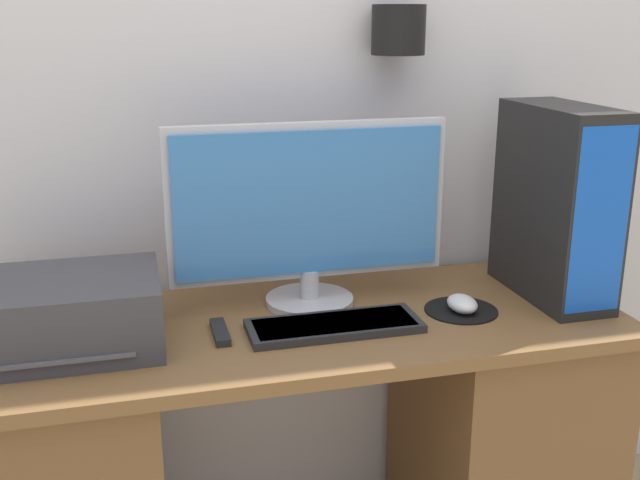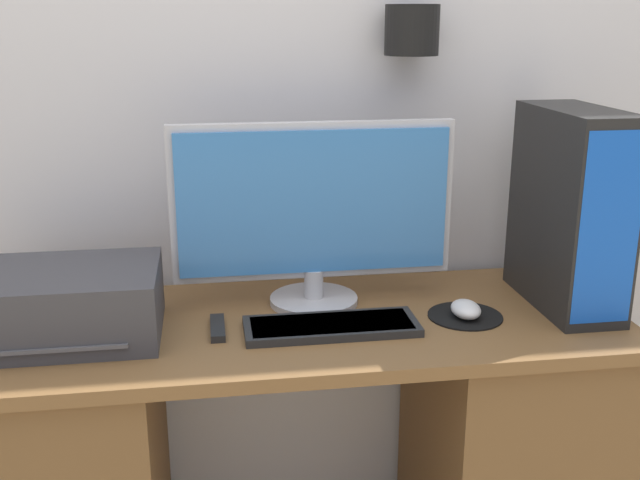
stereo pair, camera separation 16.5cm
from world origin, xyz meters
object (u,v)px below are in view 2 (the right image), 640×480
object	(u,v)px
monitor	(313,209)
printer	(69,304)
mouse	(466,309)
keyboard	(331,326)
computer_tower	(571,210)
remote_control	(218,328)

from	to	relation	value
monitor	printer	xyz separation A→B (m)	(-0.54, -0.11, -0.16)
mouse	keyboard	bearing A→B (deg)	-176.57
mouse	printer	bearing A→B (deg)	177.62
mouse	printer	world-z (taller)	printer
mouse	computer_tower	size ratio (longest dim) A/B	0.19
monitor	printer	distance (m)	0.58
keyboard	printer	world-z (taller)	printer
remote_control	printer	bearing A→B (deg)	175.77
monitor	printer	bearing A→B (deg)	-168.13
keyboard	remote_control	distance (m)	0.25
remote_control	computer_tower	bearing A→B (deg)	2.96
keyboard	mouse	size ratio (longest dim) A/B	4.24
mouse	remote_control	bearing A→B (deg)	178.65
printer	remote_control	distance (m)	0.32
monitor	printer	size ratio (longest dim) A/B	1.73
monitor	mouse	distance (m)	0.42
mouse	remote_control	distance (m)	0.56
monitor	computer_tower	world-z (taller)	computer_tower
keyboard	printer	bearing A→B (deg)	174.37
monitor	computer_tower	size ratio (longest dim) A/B	1.41
keyboard	remote_control	world-z (taller)	keyboard
mouse	computer_tower	xyz separation A→B (m)	(0.26, 0.06, 0.21)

